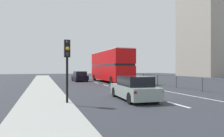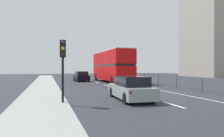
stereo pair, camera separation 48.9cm
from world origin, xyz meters
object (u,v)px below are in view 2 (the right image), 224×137
Objects in this scene: double_decker_bus_red at (111,66)px; traffic_signal_pole at (63,56)px; hatchback_car_near at (131,88)px; sedan_car_ahead at (81,76)px.

traffic_signal_pole is (-7.65, -16.28, 0.30)m from double_decker_bus_red.
double_decker_bus_red is 2.49× the size of hatchback_car_near.
hatchback_car_near is 4.56m from traffic_signal_pole.
traffic_signal_pole is 0.78× the size of sedan_car_ahead.
sedan_car_ahead is at bearing 93.36° from hatchback_car_near.
traffic_signal_pole reaches higher than hatchback_car_near.
hatchback_car_near is 1.09× the size of sedan_car_ahead.
traffic_signal_pole is 20.05m from sedan_car_ahead.
double_decker_bus_red is 5.15m from sedan_car_ahead.
sedan_car_ahead is at bearing 78.40° from traffic_signal_pole.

